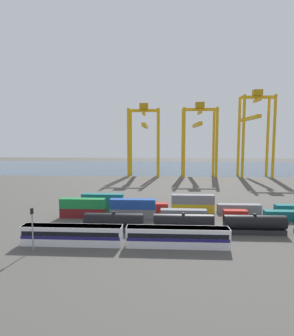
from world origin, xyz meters
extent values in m
plane|color=#4C4944|center=(0.00, 40.00, 0.00)|extent=(420.00, 420.00, 0.00)
cube|color=#384C60|center=(0.00, 141.36, 0.00)|extent=(400.00, 110.00, 0.01)
cube|color=silver|center=(-25.57, -20.51, 1.95)|extent=(20.08, 3.10, 3.90)
cube|color=navy|center=(-25.57, -20.51, 1.85)|extent=(19.68, 3.14, 0.64)
cube|color=black|center=(-25.57, -20.51, 2.63)|extent=(19.28, 3.13, 0.90)
cube|color=slate|center=(-25.57, -20.51, 3.72)|extent=(19.88, 2.85, 0.36)
cube|color=silver|center=(-4.59, -20.51, 1.95)|extent=(20.08, 3.10, 3.90)
cube|color=navy|center=(-4.59, -20.51, 1.85)|extent=(19.68, 3.14, 0.64)
cube|color=black|center=(-4.59, -20.51, 2.63)|extent=(19.28, 3.13, 0.90)
cube|color=slate|center=(-4.59, -20.51, 3.72)|extent=(19.88, 2.85, 0.36)
cube|color=#232326|center=(-18.65, -11.70, 0.55)|extent=(13.46, 2.50, 1.10)
cylinder|color=black|center=(-18.65, -11.70, 2.64)|extent=(13.46, 3.09, 3.09)
cylinder|color=black|center=(-18.65, -11.70, 4.37)|extent=(0.70, 0.70, 0.36)
cube|color=#232326|center=(-2.82, -11.70, 0.55)|extent=(13.46, 2.50, 1.10)
cylinder|color=black|center=(-2.82, -11.70, 2.64)|extent=(13.46, 3.09, 3.09)
cylinder|color=black|center=(-2.82, -11.70, 4.37)|extent=(0.70, 0.70, 0.36)
cube|color=#232326|center=(13.01, -11.70, 0.55)|extent=(13.46, 2.50, 1.10)
cylinder|color=black|center=(13.01, -11.70, 2.64)|extent=(13.46, 3.09, 3.09)
cylinder|color=black|center=(13.01, -11.70, 4.37)|extent=(0.70, 0.70, 0.36)
cylinder|color=gray|center=(-32.00, -23.96, 4.07)|extent=(0.24, 0.24, 8.13)
cube|color=black|center=(-32.00, -23.96, 7.63)|extent=(0.36, 0.60, 1.10)
cube|color=maroon|center=(-28.98, -0.77, 1.30)|extent=(12.10, 2.44, 2.60)
cube|color=#197538|center=(-28.98, -0.77, 3.90)|extent=(12.10, 2.44, 2.60)
cube|color=slate|center=(-15.48, -0.77, 1.30)|extent=(12.10, 2.44, 2.60)
cube|color=#1C4299|center=(-15.48, -0.77, 3.90)|extent=(12.10, 2.44, 2.60)
cube|color=slate|center=(-1.99, -0.77, 1.30)|extent=(12.10, 2.44, 2.60)
cube|color=#AD211C|center=(11.51, -0.77, 1.30)|extent=(6.04, 2.44, 2.60)
cube|color=#146066|center=(25.01, -0.77, 1.30)|extent=(12.10, 2.44, 2.60)
cube|color=#197538|center=(-25.10, 6.13, 1.30)|extent=(12.10, 2.44, 2.60)
cube|color=#146066|center=(-25.10, 6.13, 3.90)|extent=(12.10, 2.44, 2.60)
cube|color=#AD211C|center=(-11.98, 6.13, 1.30)|extent=(12.10, 2.44, 2.60)
cube|color=gold|center=(1.14, 6.13, 1.30)|extent=(12.10, 2.44, 2.60)
cube|color=slate|center=(1.14, 6.13, 3.90)|extent=(12.10, 2.44, 2.60)
cube|color=slate|center=(14.26, 6.13, 1.30)|extent=(12.10, 2.44, 2.60)
cube|color=#146066|center=(27.38, 6.13, 1.30)|extent=(6.04, 2.44, 2.60)
cylinder|color=gold|center=(-26.52, 82.33, 19.01)|extent=(1.50, 1.50, 38.01)
cylinder|color=gold|center=(-10.14, 82.33, 19.01)|extent=(1.50, 1.50, 38.01)
cylinder|color=gold|center=(-26.52, 93.37, 19.01)|extent=(1.50, 1.50, 38.01)
cylinder|color=gold|center=(-10.14, 93.37, 19.01)|extent=(1.50, 1.50, 38.01)
cube|color=gold|center=(-18.33, 87.85, 37.21)|extent=(17.98, 1.20, 1.60)
cube|color=gold|center=(-18.33, 87.85, 35.61)|extent=(1.20, 12.65, 1.60)
cube|color=gold|center=(-18.33, 100.09, 29.28)|extent=(2.00, 34.98, 2.00)
cube|color=#A77A10|center=(-18.33, 87.85, 39.61)|extent=(4.80, 4.00, 3.20)
cylinder|color=gold|center=(4.05, 83.11, 19.22)|extent=(1.50, 1.50, 38.44)
cylinder|color=gold|center=(21.91, 83.11, 19.22)|extent=(1.50, 1.50, 38.44)
cylinder|color=gold|center=(4.05, 92.59, 19.22)|extent=(1.50, 1.50, 38.44)
cylinder|color=gold|center=(21.91, 92.59, 19.22)|extent=(1.50, 1.50, 38.44)
cube|color=gold|center=(12.98, 87.85, 37.64)|extent=(19.46, 1.20, 1.60)
cube|color=gold|center=(12.98, 87.85, 36.04)|extent=(1.20, 11.08, 1.60)
cube|color=gold|center=(12.98, 99.87, 29.77)|extent=(2.00, 34.35, 2.00)
cube|color=#A77A10|center=(12.98, 87.85, 40.04)|extent=(4.80, 4.00, 3.20)
cylinder|color=gold|center=(36.14, 83.20, 22.47)|extent=(1.50, 1.50, 44.93)
cylinder|color=gold|center=(52.45, 83.20, 22.47)|extent=(1.50, 1.50, 44.93)
cylinder|color=gold|center=(36.14, 92.50, 22.47)|extent=(1.50, 1.50, 44.93)
cylinder|color=gold|center=(52.45, 92.50, 22.47)|extent=(1.50, 1.50, 44.93)
cube|color=gold|center=(44.29, 87.85, 44.13)|extent=(17.90, 1.20, 1.60)
cube|color=gold|center=(44.29, 87.85, 42.53)|extent=(1.20, 10.90, 1.60)
cube|color=gold|center=(44.29, 99.98, 33.53)|extent=(2.00, 34.67, 2.00)
cube|color=#A77A10|center=(44.29, 87.85, 46.53)|extent=(4.80, 4.00, 3.20)
camera|label=1|loc=(-7.56, -74.85, 20.99)|focal=30.45mm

